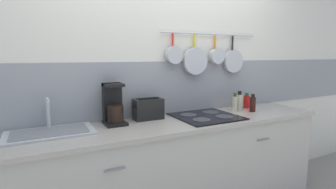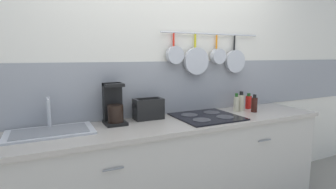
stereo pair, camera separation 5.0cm
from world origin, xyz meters
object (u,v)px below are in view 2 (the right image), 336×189
(coffee_maker, at_px, (114,107))
(bottle_sesame_oil, at_px, (248,102))
(bottle_vinegar, at_px, (255,104))
(bottle_olive_oil, at_px, (236,104))
(bottle_dish_soap, at_px, (241,102))
(toaster, at_px, (148,109))

(coffee_maker, relative_size, bottle_sesame_oil, 2.07)
(bottle_vinegar, bearing_deg, coffee_maker, 172.64)
(bottle_olive_oil, bearing_deg, bottle_dish_soap, 10.04)
(coffee_maker, relative_size, toaster, 1.24)
(bottle_olive_oil, xyz_separation_m, bottle_dish_soap, (0.07, 0.01, 0.01))
(toaster, bearing_deg, bottle_olive_oil, -5.96)
(toaster, height_order, bottle_dish_soap, bottle_dish_soap)
(toaster, distance_m, bottle_olive_oil, 0.90)
(bottle_dish_soap, xyz_separation_m, bottle_vinegar, (0.07, -0.11, -0.01))
(coffee_maker, height_order, bottle_sesame_oil, coffee_maker)
(bottle_olive_oil, height_order, bottle_sesame_oil, bottle_olive_oil)
(toaster, xyz_separation_m, bottle_sesame_oil, (1.11, -0.03, -0.02))
(toaster, relative_size, bottle_sesame_oil, 1.67)
(bottle_dish_soap, height_order, bottle_vinegar, bottle_dish_soap)
(bottle_vinegar, relative_size, bottle_sesame_oil, 1.09)
(coffee_maker, bearing_deg, toaster, 3.11)
(bottle_dish_soap, height_order, bottle_sesame_oil, bottle_dish_soap)
(bottle_vinegar, bearing_deg, bottle_sesame_oil, 65.84)
(coffee_maker, bearing_deg, bottle_sesame_oil, -0.46)
(bottle_olive_oil, bearing_deg, toaster, 174.04)
(bottle_sesame_oil, bearing_deg, bottle_olive_oil, -163.45)
(toaster, relative_size, bottle_olive_oil, 1.47)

